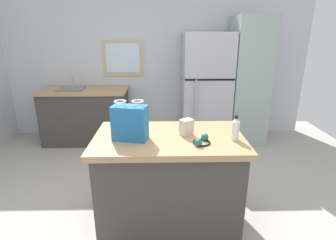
{
  "coord_description": "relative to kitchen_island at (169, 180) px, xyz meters",
  "views": [
    {
      "loc": [
        0.1,
        -2.04,
        1.77
      ],
      "look_at": [
        0.16,
        0.43,
        0.95
      ],
      "focal_mm": 28.15,
      "sensor_mm": 36.0,
      "label": 1
    }
  ],
  "objects": [
    {
      "name": "ground",
      "position": [
        -0.16,
        -0.13,
        -0.45
      ],
      "size": [
        6.26,
        6.26,
        0.0
      ],
      "primitive_type": "plane",
      "color": "#ADA89E"
    },
    {
      "name": "back_wall",
      "position": [
        -0.16,
        2.47,
        0.81
      ],
      "size": [
        5.2,
        0.13,
        2.52
      ],
      "color": "silver",
      "rests_on": "ground"
    },
    {
      "name": "kitchen_island",
      "position": [
        0.0,
        0.0,
        0.0
      ],
      "size": [
        1.33,
        0.81,
        0.9
      ],
      "color": "#423D38",
      "rests_on": "ground"
    },
    {
      "name": "refrigerator",
      "position": [
        0.66,
        2.05,
        0.44
      ],
      "size": [
        0.76,
        0.73,
        1.78
      ],
      "color": "#B7B7BC",
      "rests_on": "ground"
    },
    {
      "name": "tall_cabinet",
      "position": [
        1.34,
        2.05,
        0.56
      ],
      "size": [
        0.57,
        0.66,
        2.02
      ],
      "color": "#9EB2A8",
      "rests_on": "ground"
    },
    {
      "name": "sink_counter",
      "position": [
        -1.33,
        2.07,
        0.0
      ],
      "size": [
        1.39,
        0.69,
        1.08
      ],
      "color": "#423D38",
      "rests_on": "ground"
    },
    {
      "name": "shopping_bag",
      "position": [
        -0.33,
        -0.07,
        0.6
      ],
      "size": [
        0.31,
        0.21,
        0.34
      ],
      "color": "#236BAD",
      "rests_on": "kitchen_island"
    },
    {
      "name": "small_box",
      "position": [
        0.16,
        0.02,
        0.52
      ],
      "size": [
        0.14,
        0.13,
        0.15
      ],
      "primitive_type": "cube",
      "rotation": [
        0.0,
        0.0,
        0.59
      ],
      "color": "beige",
      "rests_on": "kitchen_island"
    },
    {
      "name": "bottle",
      "position": [
        0.56,
        -0.1,
        0.54
      ],
      "size": [
        0.07,
        0.07,
        0.22
      ],
      "color": "white",
      "rests_on": "kitchen_island"
    },
    {
      "name": "ear_defenders",
      "position": [
        0.27,
        -0.17,
        0.47
      ],
      "size": [
        0.21,
        0.21,
        0.06
      ],
      "color": "black",
      "rests_on": "kitchen_island"
    }
  ]
}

